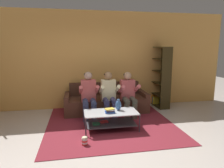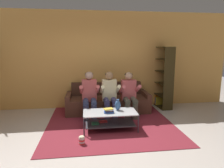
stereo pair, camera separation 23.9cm
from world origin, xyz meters
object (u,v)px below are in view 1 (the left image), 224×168
couch (106,102)px  person_seated_middle (109,93)px  person_seated_left (89,94)px  person_seated_right (128,93)px  bookshelf (161,80)px  book_stack (110,111)px  coffee_table (110,118)px  vase (118,105)px  popcorn_tub (85,141)px

couch → person_seated_middle: (0.00, -0.51, 0.38)m
person_seated_left → person_seated_right: person_seated_left is taller
person_seated_middle → bookshelf: 1.96m
book_stack → coffee_table: bearing=67.6°
vase → book_stack: (-0.22, -0.15, -0.07)m
couch → person_seated_right: person_seated_right is taller
popcorn_tub → couch: bearing=70.2°
couch → bookshelf: size_ratio=1.26×
person_seated_middle → vase: person_seated_middle is taller
person_seated_right → person_seated_middle: bearing=179.8°
person_seated_left → person_seated_right: (1.05, -0.00, -0.01)m
couch → bookshelf: bearing=9.0°
book_stack → bookshelf: bookshelf is taller
book_stack → popcorn_tub: 0.92m
bookshelf → person_seated_middle: bearing=-156.1°
coffee_table → bookshelf: (1.89, 1.61, 0.54)m
person_seated_left → bookshelf: (2.31, 0.79, 0.16)m
book_stack → bookshelf: (1.91, 1.66, 0.36)m
person_seated_left → bookshelf: bookshelf is taller
person_seated_left → person_seated_right: size_ratio=1.03×
person_seated_middle → book_stack: 0.90m
couch → book_stack: size_ratio=10.08×
person_seated_left → popcorn_tub: bearing=-97.2°
person_seated_left → coffee_table: person_seated_left is taller
couch → popcorn_tub: bearing=-109.8°
person_seated_middle → popcorn_tub: bearing=-115.8°
person_seated_left → book_stack: bearing=-65.2°
couch → person_seated_left: bearing=-136.1°
couch → book_stack: couch is taller
couch → person_seated_left: person_seated_left is taller
vase → bookshelf: size_ratio=0.14×
person_seated_left → coffee_table: (0.42, -0.82, -0.39)m
couch → coffee_table: bearing=-94.4°
person_seated_right → popcorn_tub: (-1.24, -1.48, -0.56)m
couch → book_stack: bearing=-95.1°
couch → person_seated_right: bearing=-44.0°
bookshelf → person_seated_left: bearing=-161.1°
bookshelf → person_seated_right: bearing=-147.8°
couch → popcorn_tub: couch is taller
couch → vase: couch is taller
person_seated_right → popcorn_tub: 2.01m
person_seated_middle → bookshelf: (1.79, 0.79, 0.16)m
book_stack → bookshelf: bearing=41.0°
vase → person_seated_middle: bearing=97.9°
person_seated_left → coffee_table: size_ratio=1.02×
couch → person_seated_left: (-0.53, -0.51, 0.38)m
popcorn_tub → bookshelf: bearing=42.2°
person_seated_middle → coffee_table: size_ratio=1.01×
person_seated_middle → person_seated_right: person_seated_middle is taller
person_seated_right → book_stack: 1.10m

